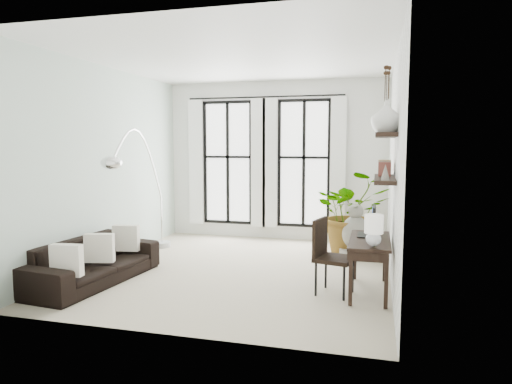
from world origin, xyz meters
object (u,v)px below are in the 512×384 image
(arc_lamp, at_px, (139,158))
(sofa, at_px, (94,261))
(buddha, at_px, (355,235))
(desk, at_px, (370,243))
(desk_chair, at_px, (328,251))
(plant, at_px, (353,212))

(arc_lamp, bearing_deg, sofa, -94.96)
(arc_lamp, height_order, buddha, arc_lamp)
(desk, distance_m, desk_chair, 0.54)
(arc_lamp, xyz_separation_m, buddha, (3.39, 1.19, -1.32))
(sofa, xyz_separation_m, desk_chair, (3.23, 0.38, 0.25))
(arc_lamp, bearing_deg, desk, -11.04)
(sofa, xyz_separation_m, buddha, (3.49, 2.35, 0.09))
(sofa, height_order, arc_lamp, arc_lamp)
(plant, distance_m, desk, 2.26)
(desk, bearing_deg, buddha, 97.82)
(sofa, relative_size, buddha, 2.23)
(plant, relative_size, arc_lamp, 0.58)
(desk, bearing_deg, sofa, -173.08)
(buddha, bearing_deg, plant, 101.34)
(sofa, bearing_deg, buddha, -50.23)
(sofa, xyz_separation_m, desk, (3.75, 0.45, 0.38))
(sofa, distance_m, desk, 3.79)
(plant, xyz_separation_m, desk, (0.33, -2.23, -0.06))
(sofa, bearing_deg, arc_lamp, 0.80)
(plant, bearing_deg, sofa, -141.84)
(plant, relative_size, desk, 1.22)
(buddha, bearing_deg, desk_chair, -97.34)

